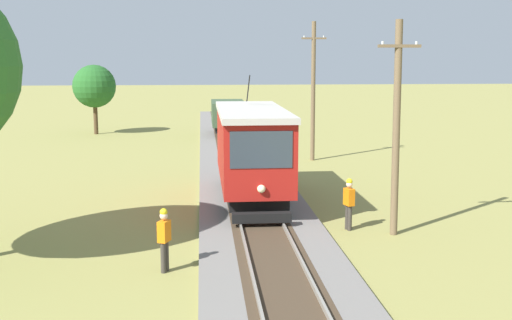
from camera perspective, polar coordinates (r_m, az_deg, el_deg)
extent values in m
cube|color=maroon|center=(24.39, -0.43, 1.26)|extent=(2.50, 8.00, 2.60)
cube|color=#B2ADA3|center=(24.23, -0.43, 4.56)|extent=(2.60, 8.32, 0.22)
cube|color=black|center=(24.66, -0.42, -2.38)|extent=(2.10, 7.04, 0.44)
cube|color=#2D3842|center=(20.37, 0.49, 0.95)|extent=(2.10, 0.03, 1.25)
cube|color=#2D3842|center=(24.47, 2.52, 2.13)|extent=(0.02, 6.72, 1.04)
sphere|color=#F4EAB2|center=(20.56, 0.50, -2.70)|extent=(0.28, 0.28, 0.28)
cylinder|color=black|center=(25.77, -0.72, 6.65)|extent=(0.05, 1.67, 1.19)
cube|color=black|center=(20.64, 0.53, -5.36)|extent=(2.00, 0.36, 0.32)
cylinder|color=black|center=(22.48, 0.04, -3.55)|extent=(1.54, 0.80, 0.80)
cylinder|color=black|center=(26.85, -0.81, -1.40)|extent=(1.54, 0.80, 0.80)
cube|color=#384C33|center=(45.65, -2.62, 4.42)|extent=(2.40, 5.20, 1.70)
cube|color=black|center=(45.75, -2.61, 3.07)|extent=(2.02, 4.78, 0.38)
cylinder|color=black|center=(44.21, -2.52, 2.85)|extent=(1.54, 0.76, 0.76)
cylinder|color=black|center=(47.30, -2.69, 3.28)|extent=(1.54, 0.76, 0.76)
cylinder|color=brown|center=(20.42, 12.92, 2.81)|extent=(0.24, 0.46, 7.00)
cube|color=brown|center=(20.29, 13.20, 10.29)|extent=(1.40, 0.10, 0.10)
cylinder|color=silver|center=(20.13, 11.70, 10.63)|extent=(0.08, 0.08, 0.10)
cylinder|color=silver|center=(20.47, 14.70, 10.50)|extent=(0.08, 0.08, 0.10)
cylinder|color=brown|center=(34.92, 5.34, 6.34)|extent=(0.24, 0.37, 7.81)
cube|color=brown|center=(34.89, 5.41, 11.21)|extent=(1.40, 0.10, 0.10)
cylinder|color=silver|center=(34.80, 4.51, 11.39)|extent=(0.08, 0.08, 0.10)
cylinder|color=silver|center=(35.00, 6.32, 11.35)|extent=(0.08, 0.08, 0.10)
cylinder|color=#38332D|center=(17.16, -8.36, -8.81)|extent=(0.15, 0.15, 0.86)
cylinder|color=#38332D|center=(17.03, -8.61, -8.96)|extent=(0.15, 0.15, 0.86)
cube|color=orange|center=(16.89, -8.55, -6.56)|extent=(0.37, 0.45, 0.58)
sphere|color=beige|center=(16.77, -8.58, -5.15)|extent=(0.22, 0.22, 0.22)
sphere|color=yellow|center=(16.75, -8.59, -4.82)|extent=(0.21, 0.21, 0.21)
cylinder|color=#38332D|center=(21.20, 8.49, -5.26)|extent=(0.15, 0.15, 0.86)
cylinder|color=#38332D|center=(21.07, 8.71, -5.36)|extent=(0.15, 0.15, 0.86)
cube|color=orange|center=(20.96, 8.65, -3.41)|extent=(0.34, 0.43, 0.58)
sphere|color=beige|center=(20.87, 8.68, -2.26)|extent=(0.22, 0.22, 0.22)
sphere|color=yellow|center=(20.85, 8.69, -1.99)|extent=(0.21, 0.21, 0.21)
cylinder|color=#4C3823|center=(48.74, -14.69, 3.78)|extent=(0.32, 0.32, 2.45)
sphere|color=#235B23|center=(48.58, -14.81, 6.65)|extent=(3.26, 3.26, 3.26)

